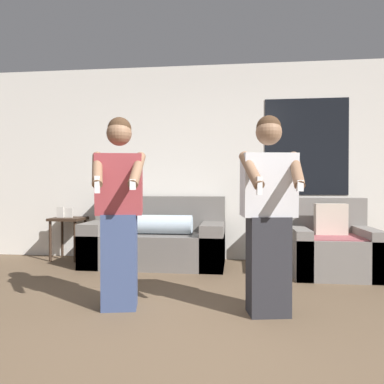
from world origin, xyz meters
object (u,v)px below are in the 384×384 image
person_left (119,211)px  person_right (269,215)px  side_table (68,224)px  couch (156,241)px  armchair (331,248)px

person_left → person_right: person_left is taller
side_table → person_right: person_right is taller
couch → person_left: (0.07, -1.76, 0.50)m
couch → side_table: couch is taller
couch → side_table: (-1.29, 0.19, 0.18)m
side_table → person_right: size_ratio=0.47×
side_table → person_right: bearing=-37.3°
couch → armchair: (2.13, -0.27, -0.01)m
couch → side_table: size_ratio=2.41×
armchair → person_left: 2.60m
couch → side_table: bearing=171.5°
couch → armchair: couch is taller
side_table → person_left: person_left is taller
person_right → side_table: bearing=142.7°
side_table → person_right: 3.25m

